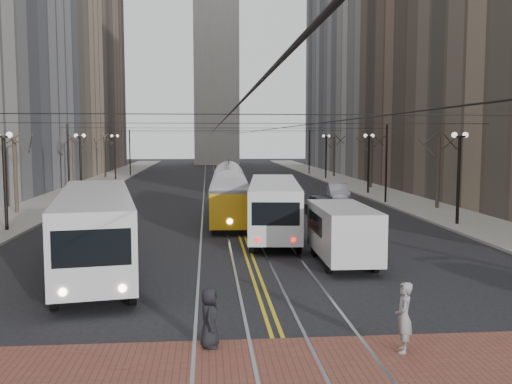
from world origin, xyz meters
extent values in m
plane|color=black|center=(0.00, 0.00, 0.00)|extent=(260.00, 260.00, 0.00)
cube|color=gray|center=(-15.00, 45.00, 0.07)|extent=(5.00, 140.00, 0.15)
cube|color=gray|center=(15.00, 45.00, 0.07)|extent=(5.00, 140.00, 0.15)
cube|color=gray|center=(0.00, 45.00, 0.00)|extent=(4.80, 130.00, 0.02)
cube|color=gold|center=(0.00, 45.00, 0.01)|extent=(0.42, 130.00, 0.01)
cube|color=brown|center=(-25.50, 86.00, 20.00)|extent=(16.00, 20.00, 40.00)
cube|color=brown|center=(25.50, 46.00, 17.00)|extent=(16.00, 20.00, 34.00)
cube|color=slate|center=(25.50, 86.00, 20.00)|extent=(16.00, 20.00, 40.00)
cube|color=#B2AFA5|center=(0.00, 102.00, 28.00)|extent=(9.00, 9.00, 56.00)
cylinder|color=black|center=(-13.70, 18.00, 2.80)|extent=(0.20, 0.20, 5.60)
cylinder|color=black|center=(-13.70, 38.00, 2.80)|extent=(0.20, 0.20, 5.60)
cylinder|color=black|center=(-13.70, 58.00, 2.80)|extent=(0.20, 0.20, 5.60)
cylinder|color=black|center=(13.70, 18.00, 2.80)|extent=(0.20, 0.20, 5.60)
cylinder|color=black|center=(13.70, 38.00, 2.80)|extent=(0.20, 0.20, 5.60)
cylinder|color=black|center=(13.70, 58.00, 2.80)|extent=(0.20, 0.20, 5.60)
cylinder|color=#382D23|center=(-15.70, 26.00, 2.80)|extent=(0.28, 0.28, 5.60)
cylinder|color=#382D23|center=(-15.70, 44.00, 2.80)|extent=(0.28, 0.28, 5.60)
cylinder|color=#382D23|center=(-15.70, 62.00, 2.80)|extent=(0.28, 0.28, 5.60)
cylinder|color=#382D23|center=(15.70, 26.00, 2.80)|extent=(0.28, 0.28, 5.60)
cylinder|color=#382D23|center=(15.70, 44.00, 2.80)|extent=(0.28, 0.28, 5.60)
cylinder|color=#382D23|center=(15.70, 62.00, 2.80)|extent=(0.28, 0.28, 5.60)
cylinder|color=black|center=(-1.50, 45.00, 6.00)|extent=(0.03, 120.00, 0.03)
cylinder|color=black|center=(1.50, 45.00, 6.00)|extent=(0.03, 120.00, 0.03)
cylinder|color=black|center=(-12.90, 30.00, 3.30)|extent=(0.16, 0.16, 6.60)
cylinder|color=black|center=(-12.90, 66.00, 3.30)|extent=(0.16, 0.16, 6.60)
cylinder|color=black|center=(12.90, 30.00, 3.30)|extent=(0.16, 0.16, 6.60)
cylinder|color=black|center=(12.90, 66.00, 3.30)|extent=(0.16, 0.16, 6.60)
cube|color=#B9B9B9|center=(-6.59, 7.74, 1.65)|extent=(4.99, 13.50, 3.31)
cube|color=orange|center=(-0.50, 21.33, 1.45)|extent=(2.69, 12.39, 2.91)
cube|color=silver|center=(1.80, 15.36, 1.55)|extent=(3.79, 12.07, 3.10)
cube|color=#BDBDBD|center=(4.00, 8.04, 1.28)|extent=(2.31, 5.81, 2.56)
imported|color=#3C3E43|center=(6.20, 23.21, 0.77)|extent=(2.33, 4.71, 1.54)
imported|color=#B6B8BE|center=(9.35, 32.08, 0.77)|extent=(2.22, 4.84, 1.54)
imported|color=black|center=(-1.89, -1.50, 0.81)|extent=(0.54, 0.80, 1.60)
imported|color=gray|center=(3.13, -2.26, 0.93)|extent=(0.62, 0.77, 1.84)
camera|label=1|loc=(-1.90, -16.24, 5.58)|focal=40.00mm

